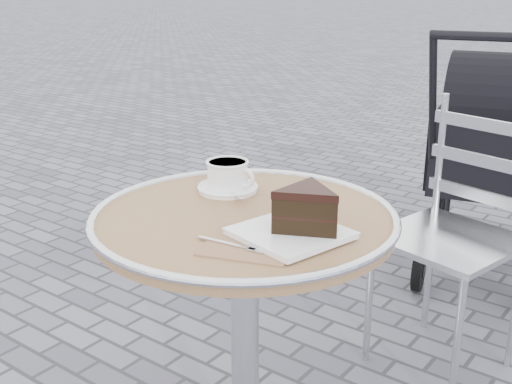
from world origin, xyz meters
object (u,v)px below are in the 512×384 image
Objects in this scene: cafe_table at (245,278)px; bistro_chair at (468,206)px; cappuccino_set at (228,178)px; baby_stroller at (492,161)px; cake_plate_set at (302,215)px.

cafe_table is 0.91m from bistro_chair.
baby_stroller reaches higher than cappuccino_set.
cafe_table is 0.28m from cake_plate_set.
cake_plate_set is at bearing -27.69° from cappuccino_set.
baby_stroller reaches higher than bistro_chair.
cafe_table is at bearing -41.97° from cappuccino_set.
bistro_chair is at bearing 99.75° from cake_plate_set.
cake_plate_set is 0.36× the size of bistro_chair.
bistro_chair is at bearing 60.80° from cappuccino_set.
cake_plate_set is 1.75m from baby_stroller.
cappuccino_set is at bearing 140.83° from cafe_table.
baby_stroller is (0.07, 1.68, -0.08)m from cafe_table.
cafe_table is 0.27m from cappuccino_set.
cappuccino_set is 0.88m from bistro_chair.
cafe_table is 2.35× the size of cake_plate_set.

